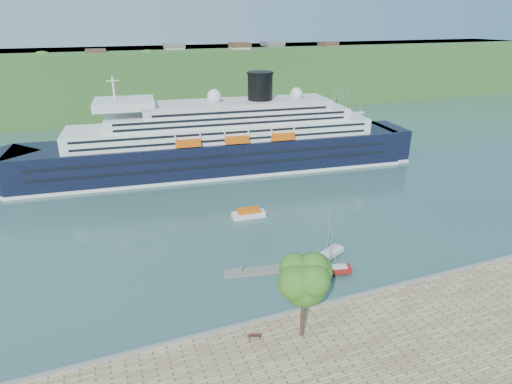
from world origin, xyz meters
name	(u,v)px	position (x,y,z in m)	size (l,w,h in m)	color
ground	(318,311)	(0.00, 0.00, 0.00)	(400.00, 400.00, 0.00)	#2C4F49
far_hillside	(150,80)	(0.00, 145.00, 12.00)	(400.00, 50.00, 24.00)	#2E5723
quay_coping	(319,305)	(0.00, -0.20, 1.15)	(220.00, 0.50, 0.30)	slate
cruise_ship	(215,124)	(3.30, 58.64, 11.96)	(106.54, 15.51, 23.93)	black
park_bench	(254,336)	(-10.02, -2.90, 1.47)	(1.48, 0.61, 0.95)	#3F1E12
promenade_tree	(304,293)	(-4.57, -4.26, 6.88)	(7.10, 7.10, 11.75)	#326B1C
floating_pontoon	(278,269)	(-0.92, 11.03, 0.19)	(16.65, 2.04, 0.37)	gray
sailboat_red	(333,251)	(6.10, 6.94, 4.13)	(6.39, 1.77, 8.25)	maroon
sailboat_white_far	(330,235)	(7.86, 11.02, 4.34)	(6.72, 1.87, 8.68)	silver
tender_launch	(249,213)	(1.36, 30.18, 0.90)	(6.48, 2.22, 1.79)	#E1570D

